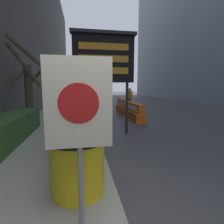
% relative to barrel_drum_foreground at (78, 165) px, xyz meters
% --- Properties ---
extents(bare_tree, '(1.80, 1.97, 3.43)m').
position_rel_barrel_drum_foreground_xyz_m(bare_tree, '(-2.02, 5.20, 1.20)').
color(bare_tree, '#4C3D2D').
rests_on(bare_tree, sidewalk_left).
extents(barrel_drum_foreground, '(0.81, 0.81, 0.85)m').
position_rel_barrel_drum_foreground_xyz_m(barrel_drum_foreground, '(0.00, 0.00, 0.00)').
color(barrel_drum_foreground, yellow).
rests_on(barrel_drum_foreground, sidewalk_left).
extents(barrel_drum_middle, '(0.81, 0.81, 0.85)m').
position_rel_barrel_drum_foreground_xyz_m(barrel_drum_middle, '(-0.06, 0.88, 0.00)').
color(barrel_drum_middle, yellow).
rests_on(barrel_drum_middle, sidewalk_left).
extents(barrel_drum_back, '(0.81, 0.81, 0.85)m').
position_rel_barrel_drum_foreground_xyz_m(barrel_drum_back, '(-0.02, 1.76, 0.00)').
color(barrel_drum_back, yellow).
rests_on(barrel_drum_back, sidewalk_left).
extents(warning_sign, '(0.68, 0.08, 1.86)m').
position_rel_barrel_drum_foreground_xyz_m(warning_sign, '(0.05, -0.69, 0.86)').
color(warning_sign, gray).
rests_on(warning_sign, sidewalk_left).
extents(message_board, '(2.24, 0.36, 3.57)m').
position_rel_barrel_drum_foreground_xyz_m(message_board, '(0.87, 3.71, 2.08)').
color(message_board, '#28282B').
rests_on(message_board, ground_plane).
extents(jersey_barrier_orange_far, '(0.51, 2.18, 0.89)m').
position_rel_barrel_drum_foreground_xyz_m(jersey_barrier_orange_far, '(2.80, 6.19, -0.20)').
color(jersey_barrier_orange_far, orange).
rests_on(jersey_barrier_orange_far, ground_plane).
extents(jersey_barrier_orange_near, '(0.52, 2.19, 0.93)m').
position_rel_barrel_drum_foreground_xyz_m(jersey_barrier_orange_near, '(2.80, 8.80, -0.18)').
color(jersey_barrier_orange_near, orange).
rests_on(jersey_barrier_orange_near, ground_plane).
extents(traffic_cone_near, '(0.39, 0.39, 0.69)m').
position_rel_barrel_drum_foreground_xyz_m(traffic_cone_near, '(2.94, 5.85, -0.25)').
color(traffic_cone_near, black).
rests_on(traffic_cone_near, ground_plane).
extents(traffic_cone_mid, '(0.38, 0.38, 0.68)m').
position_rel_barrel_drum_foreground_xyz_m(traffic_cone_mid, '(3.30, 9.53, -0.26)').
color(traffic_cone_mid, black).
rests_on(traffic_cone_mid, ground_plane).
extents(traffic_cone_far, '(0.41, 0.41, 0.74)m').
position_rel_barrel_drum_foreground_xyz_m(traffic_cone_far, '(2.37, 11.82, -0.23)').
color(traffic_cone_far, black).
rests_on(traffic_cone_far, ground_plane).
extents(traffic_light_near_curb, '(0.28, 0.44, 3.67)m').
position_rel_barrel_drum_foreground_xyz_m(traffic_light_near_curb, '(1.23, 12.37, 2.08)').
color(traffic_light_near_curb, '#2D2D30').
rests_on(traffic_light_near_curb, ground_plane).
extents(pedestrian_worker, '(0.40, 0.50, 1.65)m').
position_rel_barrel_drum_foreground_xyz_m(pedestrian_worker, '(4.13, 11.90, 0.38)').
color(pedestrian_worker, '#514C42').
rests_on(pedestrian_worker, ground_plane).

